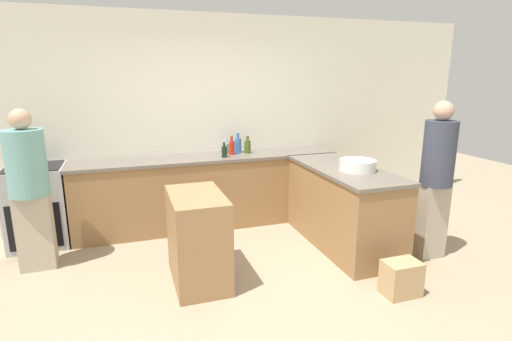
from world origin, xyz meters
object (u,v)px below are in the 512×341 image
water_bottle_blue (238,145)px  wine_bottle_dark (224,151)px  olive_oil_bottle (248,146)px  vinegar_bottle_clear (226,148)px  hot_sauce_bottle (232,147)px  island_table (198,238)px  person_by_range (29,186)px  range_oven (38,206)px  mixing_bowl (358,165)px  paper_bag (401,278)px  person_at_peninsula (437,175)px

water_bottle_blue → wine_bottle_dark: (-0.25, -0.23, -0.03)m
olive_oil_bottle → vinegar_bottle_clear: olive_oil_bottle is taller
wine_bottle_dark → hot_sauce_bottle: size_ratio=0.79×
water_bottle_blue → island_table: bearing=-118.7°
water_bottle_blue → person_by_range: (-2.35, -0.76, -0.15)m
island_table → water_bottle_blue: 1.85m
vinegar_bottle_clear → wine_bottle_dark: 0.24m
range_oven → person_by_range: size_ratio=0.57×
mixing_bowl → paper_bag: 1.28m
vinegar_bottle_clear → wine_bottle_dark: same height
mixing_bowl → olive_oil_bottle: size_ratio=1.72×
olive_oil_bottle → person_at_peninsula: size_ratio=0.14×
paper_bag → vinegar_bottle_clear: bearing=113.0°
person_by_range → person_at_peninsula: size_ratio=0.97×
island_table → person_at_peninsula: person_at_peninsula is taller
water_bottle_blue → person_by_range: size_ratio=0.16×
olive_oil_bottle → person_at_peninsula: person_at_peninsula is taller
hot_sauce_bottle → olive_oil_bottle: bearing=7.6°
person_by_range → olive_oil_bottle: bearing=15.6°
water_bottle_blue → person_by_range: 2.47m
mixing_bowl → person_at_peninsula: 0.81m
island_table → water_bottle_blue: bearing=61.3°
wine_bottle_dark → olive_oil_bottle: bearing=24.6°
range_oven → island_table: range_oven is taller
range_oven → paper_bag: bearing=-34.8°
island_table → person_by_range: person_by_range is taller
island_table → mixing_bowl: bearing=4.8°
olive_oil_bottle → paper_bag: size_ratio=0.70×
mixing_bowl → hot_sauce_bottle: bearing=129.6°
vinegar_bottle_clear → wine_bottle_dark: bearing=-109.0°
olive_oil_bottle → wine_bottle_dark: 0.39m
island_table → paper_bag: island_table is taller
mixing_bowl → vinegar_bottle_clear: bearing=129.1°
island_table → vinegar_bottle_clear: 1.77m
mixing_bowl → olive_oil_bottle: bearing=122.6°
island_table → wine_bottle_dark: size_ratio=4.54×
wine_bottle_dark → vinegar_bottle_clear: bearing=71.0°
vinegar_bottle_clear → island_table: bearing=-113.7°
mixing_bowl → wine_bottle_dark: bearing=136.2°
range_oven → person_at_peninsula: bearing=-22.7°
mixing_bowl → water_bottle_blue: bearing=124.5°
mixing_bowl → person_by_range: size_ratio=0.24×
range_oven → wine_bottle_dark: wine_bottle_dark is taller
olive_oil_bottle → island_table: bearing=-123.0°
range_oven → vinegar_bottle_clear: (2.26, 0.10, 0.53)m
olive_oil_bottle → vinegar_bottle_clear: 0.29m
person_at_peninsula → mixing_bowl: bearing=148.6°
island_table → range_oven: bearing=137.9°
island_table → paper_bag: 1.89m
island_table → mixing_bowl: size_ratio=2.21×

